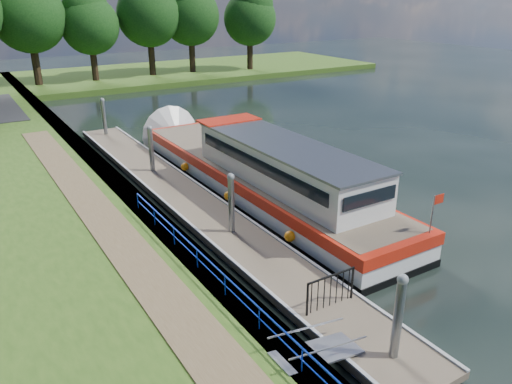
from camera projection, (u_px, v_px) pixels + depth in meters
ground at (379, 357)px, 14.13m from camera, size 160.00×160.00×0.00m
bank_edge at (122, 194)px, 24.57m from camera, size 1.10×90.00×0.78m
far_bank at (144, 75)px, 60.91m from camera, size 60.00×18.00×0.60m
footpath at (132, 255)px, 17.99m from camera, size 1.60×40.00×0.05m
blue_fence at (241, 296)px, 14.66m from camera, size 0.04×18.04×0.72m
pontoon at (187, 200)px, 24.31m from camera, size 2.50×30.00×0.56m
mooring_piles at (186, 179)px, 23.91m from camera, size 0.30×27.30×3.55m
gangway at (317, 352)px, 13.38m from camera, size 2.58×1.00×0.92m
gate_panel at (331, 286)px, 15.44m from camera, size 1.85×0.05×1.15m
barge at (251, 171)px, 25.63m from camera, size 4.36×21.15×4.78m
horizon_trees at (15, 11)px, 48.79m from camera, size 54.38×10.03×12.87m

